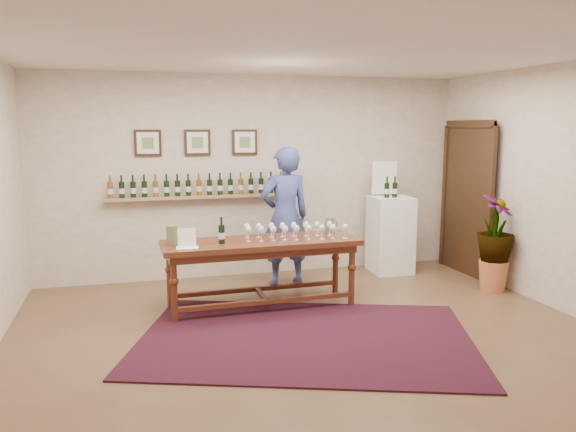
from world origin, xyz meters
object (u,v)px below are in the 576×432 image
object	(u,v)px
display_pedestal	(390,235)
person	(285,216)
tasting_table	(261,250)
potted_plant	(495,243)

from	to	relation	value
display_pedestal	person	xyz separation A→B (m)	(-1.63, -0.19, 0.37)
tasting_table	display_pedestal	xyz separation A→B (m)	(2.16, 1.06, -0.13)
tasting_table	display_pedestal	distance (m)	2.40
display_pedestal	person	bearing A→B (deg)	-173.22
potted_plant	person	size ratio (longest dim) A/B	0.59
potted_plant	tasting_table	bearing A→B (deg)	176.92
display_pedestal	person	distance (m)	1.68
tasting_table	person	world-z (taller)	person
tasting_table	potted_plant	distance (m)	3.02
tasting_table	display_pedestal	world-z (taller)	display_pedestal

